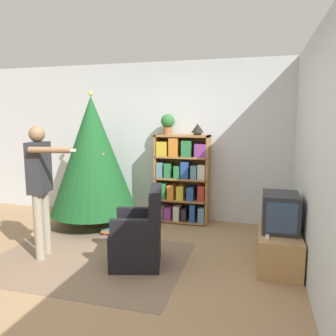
# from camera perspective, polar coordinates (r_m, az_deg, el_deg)

# --- Properties ---
(ground_plane) EXTENTS (14.00, 14.00, 0.00)m
(ground_plane) POSITION_cam_1_polar(r_m,az_deg,el_deg) (3.83, -9.56, -17.76)
(ground_plane) COLOR #9E7A56
(wall_back) EXTENTS (8.00, 0.10, 2.60)m
(wall_back) POSITION_cam_1_polar(r_m,az_deg,el_deg) (5.53, -0.15, 4.61)
(wall_back) COLOR silver
(wall_back) RESTS_ON ground_plane
(wall_right) EXTENTS (0.10, 8.00, 2.60)m
(wall_right) POSITION_cam_1_polar(r_m,az_deg,el_deg) (3.17, 25.78, 0.61)
(wall_right) COLOR silver
(wall_right) RESTS_ON ground_plane
(area_rug) EXTENTS (2.30, 1.68, 0.01)m
(area_rug) POSITION_cam_1_polar(r_m,az_deg,el_deg) (4.21, -13.60, -15.26)
(area_rug) COLOR #7F6651
(area_rug) RESTS_ON ground_plane
(bookshelf) EXTENTS (0.86, 0.33, 1.43)m
(bookshelf) POSITION_cam_1_polar(r_m,az_deg,el_deg) (5.29, 2.40, -2.00)
(bookshelf) COLOR #A8703D
(bookshelf) RESTS_ON ground_plane
(tv_stand) EXTENTS (0.46, 0.92, 0.42)m
(tv_stand) POSITION_cam_1_polar(r_m,az_deg,el_deg) (4.10, 18.67, -13.01)
(tv_stand) COLOR tan
(tv_stand) RESTS_ON ground_plane
(television) EXTENTS (0.39, 0.48, 0.43)m
(television) POSITION_cam_1_polar(r_m,az_deg,el_deg) (3.97, 18.97, -7.28)
(television) COLOR #28282D
(television) RESTS_ON tv_stand
(game_remote) EXTENTS (0.04, 0.12, 0.02)m
(game_remote) POSITION_cam_1_polar(r_m,az_deg,el_deg) (3.76, 16.91, -11.33)
(game_remote) COLOR white
(game_remote) RESTS_ON tv_stand
(christmas_tree) EXTENTS (1.35, 1.35, 2.10)m
(christmas_tree) POSITION_cam_1_polar(r_m,az_deg,el_deg) (5.24, -12.98, 2.20)
(christmas_tree) COLOR #4C3323
(christmas_tree) RESTS_ON ground_plane
(armchair) EXTENTS (0.69, 0.69, 0.92)m
(armchair) POSITION_cam_1_polar(r_m,az_deg,el_deg) (3.89, -4.98, -12.03)
(armchair) COLOR black
(armchair) RESTS_ON ground_plane
(standing_person) EXTENTS (0.68, 0.46, 1.60)m
(standing_person) POSITION_cam_1_polar(r_m,az_deg,el_deg) (4.21, -21.34, -2.15)
(standing_person) COLOR #9E937F
(standing_person) RESTS_ON ground_plane
(potted_plant) EXTENTS (0.22, 0.22, 0.33)m
(potted_plant) POSITION_cam_1_polar(r_m,az_deg,el_deg) (5.27, -0.04, 7.88)
(potted_plant) COLOR #935B38
(potted_plant) RESTS_ON bookshelf
(table_lamp) EXTENTS (0.20, 0.20, 0.18)m
(table_lamp) POSITION_cam_1_polar(r_m,az_deg,el_deg) (5.16, 5.17, 6.84)
(table_lamp) COLOR #473828
(table_lamp) RESTS_ON bookshelf
(book_pile_near_tree) EXTENTS (0.22, 0.17, 0.08)m
(book_pile_near_tree) POSITION_cam_1_polar(r_m,az_deg,el_deg) (4.98, -10.16, -10.84)
(book_pile_near_tree) COLOR #843889
(book_pile_near_tree) RESTS_ON ground_plane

